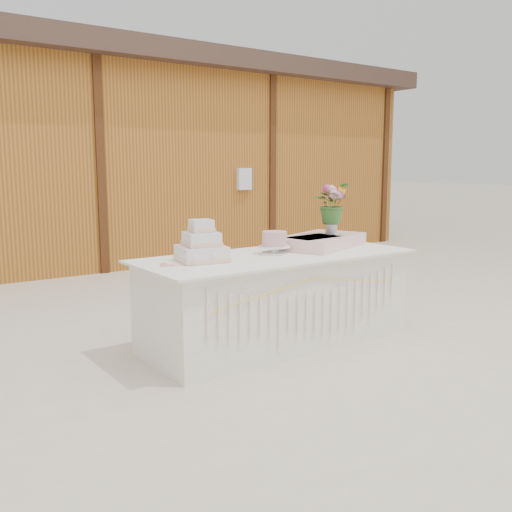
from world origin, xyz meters
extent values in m
plane|color=beige|center=(0.00, 0.00, 0.00)|extent=(80.00, 80.00, 0.00)
cube|color=#AC6324|center=(0.00, 6.00, 1.50)|extent=(12.00, 4.00, 3.00)
cube|color=#3E2A22|center=(0.00, 6.00, 3.15)|extent=(12.60, 4.60, 0.30)
cube|color=white|center=(0.00, 0.00, 0.38)|extent=(2.28, 0.88, 0.75)
cube|color=white|center=(0.00, 0.00, 0.76)|extent=(2.40, 1.00, 0.02)
cube|color=silver|center=(-0.68, 0.08, 0.83)|extent=(0.41, 0.41, 0.12)
cube|color=#F9BE9D|center=(-0.68, 0.08, 0.79)|extent=(0.43, 0.43, 0.03)
cube|color=silver|center=(-0.68, 0.08, 0.95)|extent=(0.30, 0.30, 0.11)
cube|color=#F9BE9D|center=(-0.68, 0.08, 0.91)|extent=(0.31, 0.31, 0.03)
cube|color=silver|center=(-0.68, 0.08, 1.05)|extent=(0.19, 0.19, 0.10)
cube|color=#F9BE9D|center=(-0.68, 0.08, 1.02)|extent=(0.21, 0.21, 0.03)
cylinder|color=white|center=(0.01, 0.05, 0.78)|extent=(0.23, 0.23, 0.01)
cylinder|color=white|center=(0.01, 0.05, 0.81)|extent=(0.07, 0.07, 0.04)
cylinder|color=white|center=(0.01, 0.05, 0.83)|extent=(0.27, 0.27, 0.01)
cylinder|color=#ECAAB0|center=(0.01, 0.05, 0.90)|extent=(0.21, 0.21, 0.12)
cube|color=beige|center=(0.60, 0.11, 0.83)|extent=(1.01, 0.79, 0.11)
cylinder|color=silver|center=(0.72, 0.11, 0.96)|extent=(0.11, 0.11, 0.15)
imported|color=#356327|center=(0.72, 0.11, 1.22)|extent=(0.42, 0.39, 0.38)
camera|label=1|loc=(-2.92, -3.76, 1.51)|focal=40.00mm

